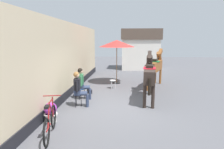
# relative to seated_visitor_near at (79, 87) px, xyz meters

# --- Properties ---
(ground_plane) EXTENTS (40.00, 40.00, 0.00)m
(ground_plane) POSITION_rel_seated_visitor_near_xyz_m (1.58, 3.21, -0.78)
(ground_plane) COLOR #56565B
(pub_facade_wall) EXTENTS (0.34, 14.00, 3.40)m
(pub_facade_wall) POSITION_rel_seated_visitor_near_xyz_m (-0.97, 1.71, 0.76)
(pub_facade_wall) COLOR #CCB793
(pub_facade_wall) RESTS_ON ground_plane
(distant_cottage) EXTENTS (3.40, 2.60, 3.50)m
(distant_cottage) POSITION_rel_seated_visitor_near_xyz_m (2.98, 10.51, 1.02)
(distant_cottage) COLOR silver
(distant_cottage) RESTS_ON ground_plane
(seated_visitor_near) EXTENTS (0.61, 0.49, 1.39)m
(seated_visitor_near) POSITION_rel_seated_visitor_near_xyz_m (0.00, 0.00, 0.00)
(seated_visitor_near) COLOR black
(seated_visitor_near) RESTS_ON ground_plane
(seated_visitor_far) EXTENTS (0.61, 0.48, 1.39)m
(seated_visitor_far) POSITION_rel_seated_visitor_near_xyz_m (-0.09, 0.99, 0.00)
(seated_visitor_far) COLOR #194C99
(seated_visitor_far) RESTS_ON ground_plane
(saddled_horse_near) EXTENTS (0.65, 2.99, 2.06)m
(saddled_horse_near) POSITION_rel_seated_visitor_near_xyz_m (2.81, 1.13, 0.38)
(saddled_horse_near) COLOR #2D231E
(saddled_horse_near) RESTS_ON ground_plane
(saddled_horse_far) EXTENTS (1.25, 2.87, 2.06)m
(saddled_horse_far) POSITION_rel_seated_visitor_near_xyz_m (3.40, 3.71, 0.38)
(saddled_horse_far) COLOR brown
(saddled_horse_far) RESTS_ON ground_plane
(flower_planter_near) EXTENTS (0.43, 0.43, 0.64)m
(flower_planter_near) POSITION_rel_seated_visitor_near_xyz_m (-0.54, -1.54, -0.44)
(flower_planter_near) COLOR beige
(flower_planter_near) RESTS_ON ground_plane
(leaning_bicycle) EXTENTS (0.55, 1.73, 1.02)m
(leaning_bicycle) POSITION_rel_seated_visitor_near_xyz_m (-0.19, -2.45, -0.38)
(leaning_bicycle) COLOR black
(leaning_bicycle) RESTS_ON ground_plane
(cafe_parasol) EXTENTS (2.10, 2.10, 2.58)m
(cafe_parasol) POSITION_rel_seated_visitor_near_xyz_m (1.22, 4.31, 1.59)
(cafe_parasol) COLOR black
(cafe_parasol) RESTS_ON ground_plane
(spare_stool_white) EXTENTS (0.32, 0.32, 0.46)m
(spare_stool_white) POSITION_rel_seated_visitor_near_xyz_m (1.09, 3.01, -0.38)
(spare_stool_white) COLOR white
(spare_stool_white) RESTS_ON ground_plane
(satchel_bag) EXTENTS (0.28, 0.28, 0.20)m
(satchel_bag) POSITION_rel_seated_visitor_near_xyz_m (0.03, 1.95, -0.68)
(satchel_bag) COLOR black
(satchel_bag) RESTS_ON ground_plane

